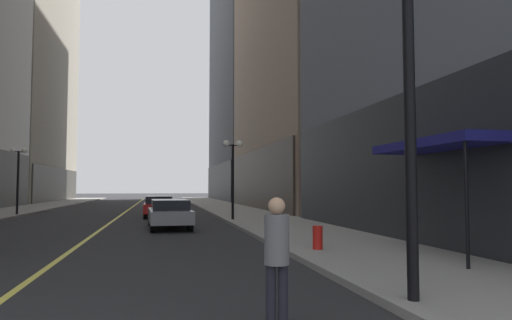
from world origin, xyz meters
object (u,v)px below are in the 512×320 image
Objects in this scene: traffic_light_near_right at (347,66)px; pedestrian_in_grey_suit at (277,251)px; street_lamp_left_far at (18,166)px; car_red at (159,206)px; street_lamp_right_mid at (233,162)px; car_grey at (169,213)px; fire_hydrant_right at (318,240)px.

pedestrian_in_grey_suit is at bearing -159.94° from traffic_light_near_right.
car_red is at bearing -14.80° from street_lamp_left_far.
street_lamp_right_mid is at bearing -29.96° from street_lamp_left_far.
car_red is (-0.50, 8.25, 0.00)m from car_grey.
fire_hydrant_right is (1.55, 5.75, -3.34)m from traffic_light_near_right.
car_grey is at bearing -48.46° from street_lamp_left_far.
car_grey is 5.33m from street_lamp_right_mid.
car_red is at bearing 93.99° from pedestrian_in_grey_suit.
car_grey is 15.15m from traffic_light_near_right.
traffic_light_near_right reaches higher than street_lamp_right_mid.
fire_hydrant_right is at bearing -55.70° from street_lamp_left_far.
fire_hydrant_right is at bearing -66.28° from car_grey.
street_lamp_right_mid is 12.46m from fire_hydrant_right.
car_grey is 2.69× the size of pedestrian_in_grey_suit.
street_lamp_right_mid is 5.54× the size of fire_hydrant_right.
car_grey is at bearing 113.72° from fire_hydrant_right.
pedestrian_in_grey_suit is at bearing -86.01° from car_red.
car_red reaches higher than fire_hydrant_right.
pedestrian_in_grey_suit is at bearing -97.11° from street_lamp_right_mid.
traffic_light_near_right reaches higher than car_grey.
street_lamp_right_mid is at bearing 92.36° from fire_hydrant_right.
street_lamp_left_far is (-10.51, 25.71, 2.23)m from pedestrian_in_grey_suit.
traffic_light_near_right is 6.83m from fire_hydrant_right.
pedestrian_in_grey_suit is at bearing -67.76° from street_lamp_left_far.
car_red is at bearing 93.50° from car_grey.
car_grey is at bearing -86.50° from car_red.
pedestrian_in_grey_suit is (1.63, -23.36, 0.30)m from car_red.
car_grey is 1.06× the size of street_lamp_right_mid.
traffic_light_near_right is at bearing -80.84° from car_grey.
traffic_light_near_right is 7.06× the size of fire_hydrant_right.
traffic_light_near_right is 1.28× the size of street_lamp_right_mid.
traffic_light_near_right reaches higher than street_lamp_left_far.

